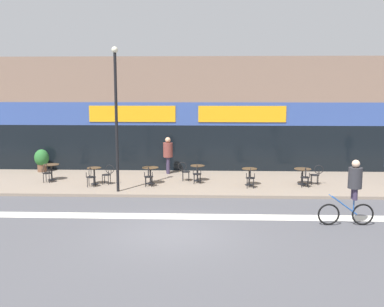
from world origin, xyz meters
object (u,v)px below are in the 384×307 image
Objects in this scene: bistro_table_0 at (51,169)px; cyclist_0 at (353,188)px; bistro_table_4 at (249,173)px; pedestrian_far_end at (168,152)px; cafe_chair_1_side at (108,173)px; cafe_chair_3_near at (197,173)px; bistro_table_3 at (198,170)px; planter_pot at (42,159)px; cafe_chair_5_near at (305,176)px; cafe_chair_2_near at (149,175)px; cafe_chair_1_near at (91,176)px; cafe_chair_5_side at (316,173)px; bistro_table_5 at (302,173)px; cafe_chair_0_near at (47,172)px; cafe_chair_4_near at (250,176)px; bistro_table_1 at (94,173)px; cafe_chair_3_side at (184,170)px; bistro_table_2 at (150,172)px.

cyclist_0 is at bearing -27.31° from bistro_table_0.
pedestrian_far_end reaches higher than bistro_table_4.
cafe_chair_3_near is (4.05, 0.27, 0.00)m from cafe_chair_1_side.
planter_pot reaches higher than bistro_table_3.
cafe_chair_2_near is at bearing 97.94° from cafe_chair_5_near.
cafe_chair_1_near is 0.88m from cafe_chair_1_side.
cafe_chair_5_side is at bearing -38.97° from cafe_chair_5_near.
pedestrian_far_end reaches higher than cafe_chair_5_side.
cafe_chair_0_near is at bearing -179.59° from bistro_table_5.
bistro_table_1 is at bearing 89.89° from cafe_chair_4_near.
cafe_chair_3_near is (-0.00, -0.63, -0.01)m from bistro_table_3.
bistro_table_0 is 0.84× the size of cafe_chair_1_near.
bistro_table_0 is 6.31m from cafe_chair_3_side.
bistro_table_4 reaches higher than bistro_table_2.
bistro_table_3 is 0.82× the size of cafe_chair_5_side.
cafe_chair_2_near is 1.00× the size of cafe_chair_4_near.
cafe_chair_3_near and cafe_chair_4_near have the same top height.
bistro_table_5 is 8.83m from cafe_chair_1_side.
cafe_chair_3_side reaches higher than bistro_table_2.
planter_pot is (-6.07, 2.80, 0.10)m from bistro_table_2.
cafe_chair_5_near is at bearing -14.25° from bistro_table_3.
cafe_chair_0_near is at bearing 94.15° from cafe_chair_5_near.
cafe_chair_1_side is at bearing 94.73° from cafe_chair_5_near.
cafe_chair_1_near reaches higher than bistro_table_0.
cafe_chair_2_near is at bearing -29.46° from planter_pot.
cafe_chair_4_near reaches higher than bistro_table_5.
cafe_chair_1_side is 5.11m from planter_pot.
cafe_chair_4_near is 0.48× the size of pedestrian_far_end.
cafe_chair_1_side is (2.89, -0.85, -0.02)m from bistro_table_0.
bistro_table_1 is 10.08m from cafe_chair_5_side.
cafe_chair_3_near is at bearing -90.19° from bistro_table_3.
cafe_chair_1_side is 9.45m from cafe_chair_5_side.
cafe_chair_1_near reaches higher than bistro_table_1.
cafe_chair_5_side is at bearing -88.05° from cafe_chair_3_near.
cafe_chair_1_near is 1.00× the size of cafe_chair_2_near.
bistro_table_1 is at bearing 6.10° from cafe_chair_1_side.
pedestrian_far_end is at bearing 54.61° from cafe_chair_4_near.
pedestrian_far_end reaches higher than planter_pot.
cyclist_0 is at bearing -47.32° from cafe_chair_3_side.
cafe_chair_2_near is 1.00× the size of cafe_chair_5_side.
bistro_table_5 is 2.58m from cafe_chair_4_near.
cafe_chair_4_near is 5.67m from cyclist_0.
pedestrian_far_end reaches higher than bistro_table_3.
bistro_table_1 is at bearing -167.70° from cafe_chair_3_side.
cafe_chair_5_near is at bearing -95.39° from cafe_chair_3_near.
cafe_chair_0_near and cafe_chair_1_near have the same top height.
bistro_table_3 is 8.20m from cyclist_0.
cafe_chair_3_side is 0.77× the size of planter_pot.
cafe_chair_2_near is (-4.48, -0.52, -0.02)m from bistro_table_4.
bistro_table_0 is 1.02× the size of bistro_table_3.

